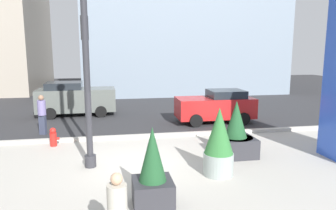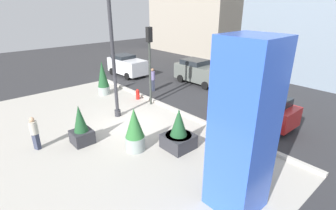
{
  "view_description": "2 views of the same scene",
  "coord_description": "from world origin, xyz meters",
  "px_view_note": "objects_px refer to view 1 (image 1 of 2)",
  "views": [
    {
      "loc": [
        -0.8,
        -10.06,
        3.74
      ],
      "look_at": [
        1.32,
        1.49,
        1.7
      ],
      "focal_mm": 33.89,
      "sensor_mm": 36.0,
      "label": 1
    },
    {
      "loc": [
        11.01,
        -7.01,
        6.38
      ],
      "look_at": [
        1.83,
        1.11,
        1.43
      ],
      "focal_mm": 27.2,
      "sensor_mm": 36.0,
      "label": 2
    }
  ],
  "objects_px": {
    "lamp_post": "(86,57)",
    "potted_plant_near_left": "(219,143)",
    "traffic_light_corner": "(86,60)",
    "potted_plant_by_pillar": "(236,135)",
    "pedestrian_crossing": "(42,112)",
    "potted_plant_curbside": "(153,174)",
    "car_passing_lane": "(75,98)",
    "car_curb_east": "(216,106)",
    "fire_hydrant": "(53,137)"
  },
  "relations": [
    {
      "from": "lamp_post",
      "to": "fire_hydrant",
      "type": "relative_size",
      "value": 9.68
    },
    {
      "from": "potted_plant_by_pillar",
      "to": "potted_plant_near_left",
      "type": "bearing_deg",
      "value": -126.71
    },
    {
      "from": "lamp_post",
      "to": "car_passing_lane",
      "type": "relative_size",
      "value": 1.64
    },
    {
      "from": "potted_plant_by_pillar",
      "to": "lamp_post",
      "type": "bearing_deg",
      "value": -177.26
    },
    {
      "from": "potted_plant_by_pillar",
      "to": "potted_plant_near_left",
      "type": "distance_m",
      "value": 2.02
    },
    {
      "from": "pedestrian_crossing",
      "to": "potted_plant_curbside",
      "type": "bearing_deg",
      "value": -62.13
    },
    {
      "from": "pedestrian_crossing",
      "to": "fire_hydrant",
      "type": "bearing_deg",
      "value": -68.73
    },
    {
      "from": "potted_plant_by_pillar",
      "to": "car_passing_lane",
      "type": "relative_size",
      "value": 0.45
    },
    {
      "from": "traffic_light_corner",
      "to": "car_curb_east",
      "type": "height_order",
      "value": "traffic_light_corner"
    },
    {
      "from": "lamp_post",
      "to": "pedestrian_crossing",
      "type": "height_order",
      "value": "lamp_post"
    },
    {
      "from": "traffic_light_corner",
      "to": "car_curb_east",
      "type": "distance_m",
      "value": 7.35
    },
    {
      "from": "traffic_light_corner",
      "to": "potted_plant_near_left",
      "type": "bearing_deg",
      "value": -45.12
    },
    {
      "from": "pedestrian_crossing",
      "to": "lamp_post",
      "type": "bearing_deg",
      "value": -62.88
    },
    {
      "from": "car_passing_lane",
      "to": "pedestrian_crossing",
      "type": "height_order",
      "value": "car_passing_lane"
    },
    {
      "from": "traffic_light_corner",
      "to": "pedestrian_crossing",
      "type": "bearing_deg",
      "value": 138.95
    },
    {
      "from": "potted_plant_curbside",
      "to": "pedestrian_crossing",
      "type": "relative_size",
      "value": 1.11
    },
    {
      "from": "fire_hydrant",
      "to": "car_curb_east",
      "type": "xyz_separation_m",
      "value": [
        7.68,
        2.93,
        0.49
      ]
    },
    {
      "from": "potted_plant_by_pillar",
      "to": "pedestrian_crossing",
      "type": "distance_m",
      "value": 8.55
    },
    {
      "from": "potted_plant_by_pillar",
      "to": "potted_plant_near_left",
      "type": "xyz_separation_m",
      "value": [
        -1.2,
        -1.61,
        0.25
      ]
    },
    {
      "from": "potted_plant_curbside",
      "to": "potted_plant_by_pillar",
      "type": "bearing_deg",
      "value": 43.12
    },
    {
      "from": "potted_plant_curbside",
      "to": "fire_hydrant",
      "type": "bearing_deg",
      "value": 120.06
    },
    {
      "from": "potted_plant_near_left",
      "to": "pedestrian_crossing",
      "type": "height_order",
      "value": "potted_plant_near_left"
    },
    {
      "from": "potted_plant_curbside",
      "to": "pedestrian_crossing",
      "type": "height_order",
      "value": "potted_plant_curbside"
    },
    {
      "from": "potted_plant_by_pillar",
      "to": "traffic_light_corner",
      "type": "xyz_separation_m",
      "value": [
        -5.24,
        2.45,
        2.61
      ]
    },
    {
      "from": "car_curb_east",
      "to": "potted_plant_near_left",
      "type": "bearing_deg",
      "value": -108.27
    },
    {
      "from": "potted_plant_curbside",
      "to": "potted_plant_near_left",
      "type": "distance_m",
      "value": 2.73
    },
    {
      "from": "potted_plant_near_left",
      "to": "fire_hydrant",
      "type": "distance_m",
      "value": 6.72
    },
    {
      "from": "lamp_post",
      "to": "potted_plant_near_left",
      "type": "bearing_deg",
      "value": -19.57
    },
    {
      "from": "lamp_post",
      "to": "potted_plant_near_left",
      "type": "relative_size",
      "value": 3.5
    },
    {
      "from": "potted_plant_by_pillar",
      "to": "potted_plant_near_left",
      "type": "height_order",
      "value": "potted_plant_near_left"
    },
    {
      "from": "lamp_post",
      "to": "traffic_light_corner",
      "type": "bearing_deg",
      "value": 94.13
    },
    {
      "from": "car_curb_east",
      "to": "pedestrian_crossing",
      "type": "height_order",
      "value": "pedestrian_crossing"
    },
    {
      "from": "potted_plant_near_left",
      "to": "car_passing_lane",
      "type": "xyz_separation_m",
      "value": [
        -5.15,
        10.1,
        -0.03
      ]
    },
    {
      "from": "traffic_light_corner",
      "to": "lamp_post",
      "type": "bearing_deg",
      "value": -85.87
    },
    {
      "from": "car_curb_east",
      "to": "pedestrian_crossing",
      "type": "xyz_separation_m",
      "value": [
        -8.45,
        -0.96,
        0.14
      ]
    },
    {
      "from": "car_passing_lane",
      "to": "potted_plant_curbside",
      "type": "bearing_deg",
      "value": -75.86
    },
    {
      "from": "car_curb_east",
      "to": "fire_hydrant",
      "type": "bearing_deg",
      "value": -159.08
    },
    {
      "from": "traffic_light_corner",
      "to": "car_curb_east",
      "type": "bearing_deg",
      "value": 24.07
    },
    {
      "from": "potted_plant_curbside",
      "to": "car_curb_east",
      "type": "height_order",
      "value": "potted_plant_curbside"
    },
    {
      "from": "potted_plant_near_left",
      "to": "traffic_light_corner",
      "type": "xyz_separation_m",
      "value": [
        -4.04,
        4.06,
        2.36
      ]
    },
    {
      "from": "potted_plant_near_left",
      "to": "pedestrian_crossing",
      "type": "xyz_separation_m",
      "value": [
        -6.18,
        5.92,
        -0.01
      ]
    },
    {
      "from": "lamp_post",
      "to": "potted_plant_by_pillar",
      "type": "relative_size",
      "value": 3.65
    },
    {
      "from": "potted_plant_near_left",
      "to": "car_curb_east",
      "type": "distance_m",
      "value": 7.24
    },
    {
      "from": "lamp_post",
      "to": "car_passing_lane",
      "type": "height_order",
      "value": "lamp_post"
    },
    {
      "from": "lamp_post",
      "to": "potted_plant_curbside",
      "type": "bearing_deg",
      "value": -60.99
    },
    {
      "from": "potted_plant_curbside",
      "to": "car_curb_east",
      "type": "relative_size",
      "value": 0.49
    },
    {
      "from": "lamp_post",
      "to": "potted_plant_near_left",
      "type": "height_order",
      "value": "lamp_post"
    },
    {
      "from": "potted_plant_by_pillar",
      "to": "car_curb_east",
      "type": "distance_m",
      "value": 5.37
    },
    {
      "from": "potted_plant_near_left",
      "to": "fire_hydrant",
      "type": "xyz_separation_m",
      "value": [
        -5.41,
        3.94,
        -0.64
      ]
    },
    {
      "from": "potted_plant_near_left",
      "to": "fire_hydrant",
      "type": "height_order",
      "value": "potted_plant_near_left"
    }
  ]
}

